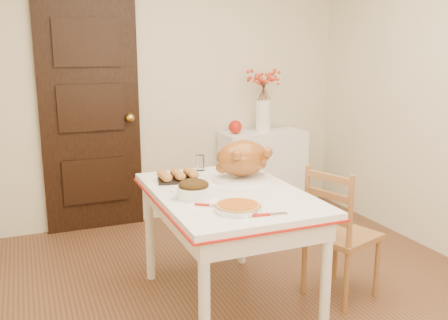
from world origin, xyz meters
name	(u,v)px	position (x,y,z in m)	size (l,w,h in m)	color
floor	(262,317)	(0.00, 0.00, 0.00)	(3.50, 4.00, 0.00)	#472B1A
wall_back	(166,87)	(0.00, 2.00, 1.25)	(3.50, 0.00, 2.50)	beige
door_back	(91,115)	(-0.70, 1.97, 1.03)	(0.85, 0.06, 2.06)	black
sideboard	(263,172)	(0.90, 1.78, 0.41)	(0.81, 0.36, 0.81)	white
kitchen_table	(227,249)	(-0.14, 0.22, 0.38)	(0.87, 1.27, 0.76)	white
chair_oak	(342,232)	(0.60, 0.06, 0.44)	(0.39, 0.39, 0.88)	brown
berry_vase	(263,99)	(0.89, 1.78, 1.13)	(0.33, 0.33, 0.63)	white
apple	(235,127)	(0.60, 1.78, 0.88)	(0.13, 0.13, 0.13)	#B51A0E
turkey_platter	(242,160)	(0.05, 0.42, 0.89)	(0.41, 0.32, 0.26)	brown
pumpkin_pie	(238,206)	(-0.23, -0.16, 0.78)	(0.25, 0.25, 0.05)	#B45012
stuffing_dish	(194,189)	(-0.37, 0.16, 0.81)	(0.26, 0.21, 0.10)	#38260C
rolls_tray	(178,176)	(-0.35, 0.55, 0.79)	(0.26, 0.20, 0.07)	#BB773C
pie_server	(270,214)	(-0.11, -0.28, 0.76)	(0.19, 0.05, 0.01)	silver
carving_knife	(215,205)	(-0.32, -0.04, 0.76)	(0.22, 0.05, 0.01)	silver
drinking_glass	(200,163)	(-0.12, 0.76, 0.81)	(0.06, 0.06, 0.11)	white
shaker_pair	(242,161)	(0.19, 0.74, 0.80)	(0.09, 0.03, 0.08)	white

